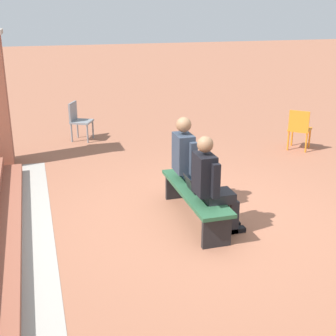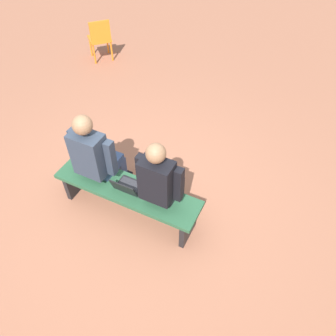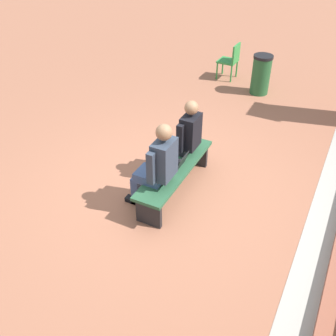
% 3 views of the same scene
% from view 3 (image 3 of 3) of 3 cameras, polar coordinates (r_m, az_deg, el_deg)
% --- Properties ---
extents(ground_plane, '(60.00, 60.00, 0.00)m').
position_cam_3_polar(ground_plane, '(6.05, -0.13, -2.88)').
color(ground_plane, '#9E6047').
extents(concrete_strip, '(6.26, 0.40, 0.01)m').
position_cam_3_polar(concrete_strip, '(5.64, 20.93, -9.24)').
color(concrete_strip, '#A8A399').
rests_on(concrete_strip, ground).
extents(bench, '(1.80, 0.44, 0.45)m').
position_cam_3_polar(bench, '(5.78, 1.03, -0.60)').
color(bench, '#285638').
rests_on(bench, ground).
extents(person_student, '(0.53, 0.67, 1.32)m').
position_cam_3_polar(person_student, '(5.93, 2.33, 4.54)').
color(person_student, '#232328').
rests_on(person_student, ground).
extents(person_adult, '(0.56, 0.71, 1.37)m').
position_cam_3_polar(person_adult, '(5.28, -1.60, 0.47)').
color(person_adult, '#384C75').
rests_on(person_adult, ground).
extents(laptop, '(0.32, 0.29, 0.21)m').
position_cam_3_polar(laptop, '(5.71, 1.27, 0.69)').
color(laptop, black).
rests_on(laptop, bench).
extents(plastic_chair_mid_courtyard, '(0.43, 0.43, 0.84)m').
position_cam_3_polar(plastic_chair_mid_courtyard, '(9.64, 9.13, 15.35)').
color(plastic_chair_mid_courtyard, '#2D893D').
rests_on(plastic_chair_mid_courtyard, ground).
extents(litter_bin, '(0.42, 0.42, 0.86)m').
position_cam_3_polar(litter_bin, '(9.02, 13.34, 13.07)').
color(litter_bin, '#23562D').
rests_on(litter_bin, ground).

